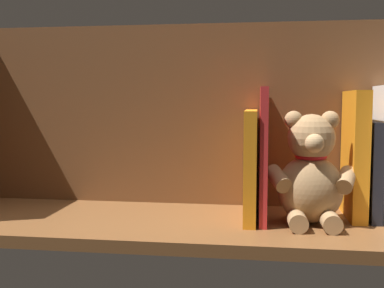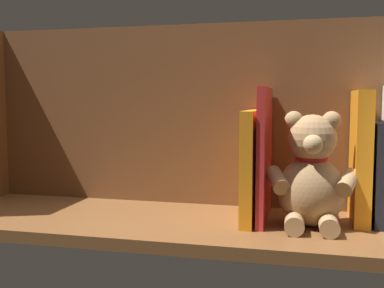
% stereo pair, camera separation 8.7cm
% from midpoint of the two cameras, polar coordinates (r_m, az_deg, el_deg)
% --- Properties ---
extents(ground_plane, '(1.04, 0.31, 0.02)m').
position_cam_midpoint_polar(ground_plane, '(0.90, 2.82, -9.83)').
color(ground_plane, brown).
extents(shelf_back_panel, '(1.04, 0.02, 0.39)m').
position_cam_midpoint_polar(shelf_back_panel, '(1.00, 4.32, 3.54)').
color(shelf_back_panel, brown).
rests_on(shelf_back_panel, ground_plane).
extents(book_2, '(0.02, 0.13, 0.19)m').
position_cam_midpoint_polar(book_2, '(0.93, 24.26, -3.23)').
color(book_2, black).
rests_on(book_2, ground_plane).
extents(book_3, '(0.03, 0.14, 0.24)m').
position_cam_midpoint_polar(book_3, '(0.92, 22.56, -1.45)').
color(book_3, orange).
rests_on(book_3, ground_plane).
extents(teddy_bear, '(0.17, 0.13, 0.21)m').
position_cam_midpoint_polar(teddy_bear, '(0.86, 17.32, -3.86)').
color(teddy_bear, tan).
rests_on(teddy_bear, ground_plane).
extents(book_4, '(0.01, 0.18, 0.25)m').
position_cam_midpoint_polar(book_4, '(0.89, 11.70, -1.22)').
color(book_4, red).
rests_on(book_4, ground_plane).
extents(book_5, '(0.02, 0.19, 0.21)m').
position_cam_midpoint_polar(book_5, '(0.89, 10.15, -2.56)').
color(book_5, orange).
rests_on(book_5, ground_plane).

